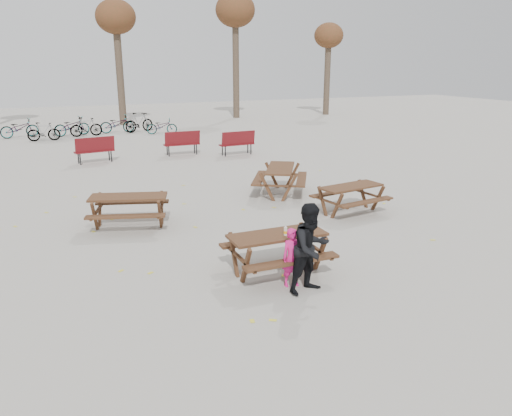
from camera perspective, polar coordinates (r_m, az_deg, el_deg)
name	(u,v)px	position (r m, az deg, el deg)	size (l,w,h in m)	color
ground	(277,273)	(9.48, 2.40, -7.39)	(80.00, 80.00, 0.00)	gray
main_picnic_table	(277,243)	(9.26, 2.45, -4.06)	(1.80, 1.45, 0.78)	#331C12
food_tray	(289,233)	(9.18, 3.82, -2.91)	(0.18, 0.11, 0.04)	white
bread_roll	(289,231)	(9.16, 3.83, -2.66)	(0.14, 0.06, 0.05)	tan
soda_bottle	(285,231)	(9.11, 3.39, -2.69)	(0.07, 0.07, 0.17)	silver
child	(293,258)	(8.78, 4.20, -5.67)	(0.39, 0.25, 1.06)	#DA1B75
adult	(311,248)	(8.51, 6.31, -4.60)	(0.77, 0.60, 1.58)	black
picnic_table_east	(350,199)	(13.26, 10.75, 1.00)	(1.70, 1.37, 0.73)	#331C12
picnic_table_north	(129,211)	(12.27, -14.28, -0.38)	(1.79, 1.44, 0.77)	#331C12
picnic_table_far	(280,181)	(14.89, 2.78, 3.13)	(1.90, 1.53, 0.82)	#331C12
park_bench_row	(125,148)	(20.66, -14.76, 6.66)	(11.98, 1.47, 1.03)	maroon
bicycle_row	(91,126)	(28.50, -18.32, 8.88)	(8.96, 2.62, 1.09)	black
tree_row	(113,21)	(33.38, -16.08, 19.88)	(32.17, 3.52, 8.26)	#382B21
fallen_leaves	(250,230)	(11.80, -0.64, -2.48)	(11.00, 11.00, 0.01)	gold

